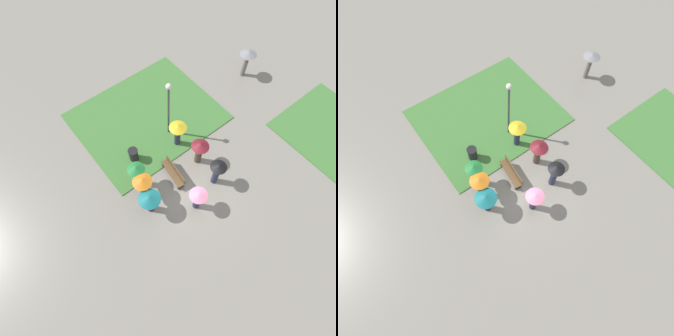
# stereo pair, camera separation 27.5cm
# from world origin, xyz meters

# --- Properties ---
(ground_plane) EXTENTS (90.00, 90.00, 0.00)m
(ground_plane) POSITION_xyz_m (0.00, 0.00, 0.00)
(ground_plane) COLOR gray
(lawn_patch_near) EXTENTS (7.29, 8.87, 0.06)m
(lawn_patch_near) POSITION_xyz_m (-5.94, 1.27, 0.03)
(lawn_patch_near) COLOR #427A38
(lawn_patch_near) RESTS_ON ground_plane
(park_bench) EXTENTS (1.95, 0.65, 0.90)m
(park_bench) POSITION_xyz_m (-1.48, -0.08, 0.47)
(park_bench) COLOR brown
(park_bench) RESTS_ON ground_plane
(lamp_post) EXTENTS (0.32, 0.32, 4.13)m
(lamp_post) POSITION_xyz_m (-4.09, 1.61, 2.68)
(lamp_post) COLOR #474C51
(lamp_post) RESTS_ON ground_plane
(trash_bin) EXTENTS (0.59, 0.59, 0.94)m
(trash_bin) POSITION_xyz_m (-3.85, -1.23, 0.47)
(trash_bin) COLOR #232326
(trash_bin) RESTS_ON ground_plane
(crowd_person_yellow) EXTENTS (1.04, 1.04, 1.85)m
(crowd_person_yellow) POSITION_xyz_m (-3.10, 1.50, 1.29)
(crowd_person_yellow) COLOR #282D47
(crowd_person_yellow) RESTS_ON ground_plane
(crowd_person_black) EXTENTS (0.91, 0.91, 1.95)m
(crowd_person_black) POSITION_xyz_m (0.22, 1.52, 1.26)
(crowd_person_black) COLOR #282D47
(crowd_person_black) RESTS_ON ground_plane
(crowd_person_pink) EXTENTS (0.96, 0.96, 1.76)m
(crowd_person_pink) POSITION_xyz_m (0.70, -0.29, 1.17)
(crowd_person_pink) COLOR #282D47
(crowd_person_pink) RESTS_ON ground_plane
(crowd_person_teal) EXTENTS (1.17, 1.17, 1.77)m
(crowd_person_teal) POSITION_xyz_m (-0.70, -2.33, 1.31)
(crowd_person_teal) COLOR #2D2333
(crowd_person_teal) RESTS_ON ground_plane
(crowd_person_orange) EXTENTS (1.05, 1.05, 1.92)m
(crowd_person_orange) POSITION_xyz_m (-1.62, -2.08, 1.39)
(crowd_person_orange) COLOR #1E3328
(crowd_person_orange) RESTS_ON ground_plane
(crowd_person_maroon) EXTENTS (1.01, 1.01, 1.85)m
(crowd_person_maroon) POSITION_xyz_m (-1.39, 1.68, 1.25)
(crowd_person_maroon) COLOR #47382D
(crowd_person_maroon) RESTS_ON ground_plane
(crowd_person_green) EXTENTS (0.95, 0.95, 1.92)m
(crowd_person_green) POSITION_xyz_m (-2.39, -1.93, 1.30)
(crowd_person_green) COLOR #47382D
(crowd_person_green) RESTS_ON ground_plane
(lone_walker_mid_plaza) EXTENTS (1.15, 1.15, 1.98)m
(lone_walker_mid_plaza) POSITION_xyz_m (-4.71, 8.96, 1.49)
(lone_walker_mid_plaza) COLOR slate
(lone_walker_mid_plaza) RESTS_ON ground_plane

